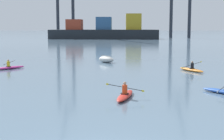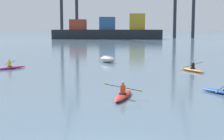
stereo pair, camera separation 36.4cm
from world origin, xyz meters
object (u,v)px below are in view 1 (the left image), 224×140
object	(u,v)px
container_barge	(105,31)
capsized_dinghy	(106,59)
kayak_orange	(191,69)
kayak_magenta	(9,67)
kayak_red	(125,95)

from	to	relation	value
container_barge	capsized_dinghy	xyz separation A→B (m)	(4.21, -80.04, -2.35)
container_barge	kayak_orange	world-z (taller)	container_barge
container_barge	kayak_magenta	xyz separation A→B (m)	(-4.88, -86.71, -2.53)
capsized_dinghy	kayak_red	size ratio (longest dim) A/B	0.80
kayak_orange	kayak_magenta	bearing A→B (deg)	176.57
kayak_orange	capsized_dinghy	bearing A→B (deg)	136.97
kayak_magenta	kayak_red	xyz separation A→B (m)	(11.13, -13.20, 0.00)
container_barge	kayak_orange	bearing A→B (deg)	-81.92
container_barge	kayak_red	size ratio (longest dim) A/B	10.79
kayak_magenta	kayak_red	world-z (taller)	kayak_magenta
capsized_dinghy	kayak_red	distance (m)	19.97
capsized_dinghy	kayak_magenta	distance (m)	11.27
capsized_dinghy	kayak_red	xyz separation A→B (m)	(2.04, -19.87, -0.18)
capsized_dinghy	kayak_red	world-z (taller)	kayak_red
kayak_orange	kayak_red	world-z (taller)	same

